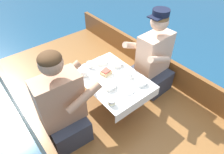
# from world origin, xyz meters

# --- Properties ---
(ground_plane) EXTENTS (60.00, 60.00, 0.00)m
(ground_plane) POSITION_xyz_m (0.00, 0.00, 0.00)
(ground_plane) COLOR navy
(boat_deck) EXTENTS (1.78, 3.56, 0.33)m
(boat_deck) POSITION_xyz_m (0.00, 0.00, 0.16)
(boat_deck) COLOR brown
(boat_deck) RESTS_ON ground_plane
(gunwale_port) EXTENTS (0.06, 3.56, 0.32)m
(gunwale_port) POSITION_xyz_m (-0.86, 0.00, 0.49)
(gunwale_port) COLOR brown
(gunwale_port) RESTS_ON boat_deck
(gunwale_starboard) EXTENTS (0.06, 3.56, 0.32)m
(gunwale_starboard) POSITION_xyz_m (0.86, 0.00, 0.49)
(gunwale_starboard) COLOR brown
(gunwale_starboard) RESTS_ON boat_deck
(cockpit_table) EXTENTS (0.58, 0.80, 0.42)m
(cockpit_table) POSITION_xyz_m (0.00, -0.03, 0.70)
(cockpit_table) COLOR #B2B2B7
(cockpit_table) RESTS_ON boat_deck
(person_port) EXTENTS (0.54, 0.47, 1.00)m
(person_port) POSITION_xyz_m (-0.59, -0.03, 0.73)
(person_port) COLOR #333847
(person_port) RESTS_ON boat_deck
(person_starboard) EXTENTS (0.53, 0.45, 1.02)m
(person_starboard) POSITION_xyz_m (0.59, -0.07, 0.73)
(person_starboard) COLOR #333847
(person_starboard) RESTS_ON boat_deck
(plate_sandwich) EXTENTS (0.17, 0.17, 0.01)m
(plate_sandwich) POSITION_xyz_m (-0.01, 0.06, 0.76)
(plate_sandwich) COLOR white
(plate_sandwich) RESTS_ON cockpit_table
(plate_bread) EXTENTS (0.17, 0.17, 0.01)m
(plate_bread) POSITION_xyz_m (-0.00, -0.24, 0.76)
(plate_bread) COLOR white
(plate_bread) RESTS_ON cockpit_table
(sandwich) EXTENTS (0.12, 0.10, 0.05)m
(sandwich) POSITION_xyz_m (-0.01, 0.06, 0.78)
(sandwich) COLOR #E0BC7F
(sandwich) RESTS_ON plate_sandwich
(bowl_port_near) EXTENTS (0.13, 0.13, 0.04)m
(bowl_port_near) POSITION_xyz_m (0.18, 0.12, 0.77)
(bowl_port_near) COLOR white
(bowl_port_near) RESTS_ON cockpit_table
(bowl_starboard_near) EXTENTS (0.15, 0.15, 0.04)m
(bowl_starboard_near) POSITION_xyz_m (0.08, 0.26, 0.77)
(bowl_starboard_near) COLOR white
(bowl_starboard_near) RESTS_ON cockpit_table
(bowl_center_far) EXTENTS (0.14, 0.14, 0.04)m
(bowl_center_far) POSITION_xyz_m (-0.10, -0.11, 0.77)
(bowl_center_far) COLOR white
(bowl_center_far) RESTS_ON cockpit_table
(bowl_port_far) EXTENTS (0.12, 0.12, 0.04)m
(bowl_port_far) POSITION_xyz_m (0.17, -0.28, 0.77)
(bowl_port_far) COLOR white
(bowl_port_far) RESTS_ON cockpit_table
(coffee_cup_port) EXTENTS (0.09, 0.06, 0.07)m
(coffee_cup_port) POSITION_xyz_m (-0.07, 0.28, 0.79)
(coffee_cup_port) COLOR white
(coffee_cup_port) RESTS_ON cockpit_table
(coffee_cup_starboard) EXTENTS (0.09, 0.06, 0.07)m
(coffee_cup_starboard) POSITION_xyz_m (0.15, -0.14, 0.79)
(coffee_cup_starboard) COLOR white
(coffee_cup_starboard) RESTS_ON cockpit_table
(coffee_cup_center) EXTENTS (0.10, 0.07, 0.06)m
(coffee_cup_center) POSITION_xyz_m (-0.20, 0.19, 0.78)
(coffee_cup_center) COLOR white
(coffee_cup_center) RESTS_ON cockpit_table
(tin_can) EXTENTS (0.07, 0.07, 0.05)m
(tin_can) POSITION_xyz_m (-0.23, -0.30, 0.78)
(tin_can) COLOR silver
(tin_can) RESTS_ON cockpit_table
(utensil_spoon_center) EXTENTS (0.14, 0.12, 0.01)m
(utensil_spoon_center) POSITION_xyz_m (-0.06, 0.21, 0.75)
(utensil_spoon_center) COLOR silver
(utensil_spoon_center) RESTS_ON cockpit_table
(utensil_knife_port) EXTENTS (0.09, 0.16, 0.00)m
(utensil_knife_port) POSITION_xyz_m (0.03, -0.09, 0.75)
(utensil_knife_port) COLOR silver
(utensil_knife_port) RESTS_ON cockpit_table
(utensil_spoon_starboard) EXTENTS (0.17, 0.03, 0.01)m
(utensil_spoon_starboard) POSITION_xyz_m (0.08, -0.00, 0.75)
(utensil_spoon_starboard) COLOR silver
(utensil_spoon_starboard) RESTS_ON cockpit_table
(utensil_spoon_port) EXTENTS (0.05, 0.17, 0.01)m
(utensil_spoon_port) POSITION_xyz_m (0.25, -0.14, 0.75)
(utensil_spoon_port) COLOR silver
(utensil_spoon_port) RESTS_ON cockpit_table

